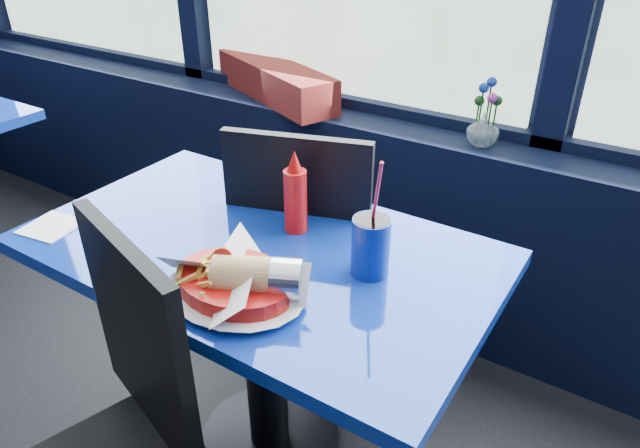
# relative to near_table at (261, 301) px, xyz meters

# --- Properties ---
(window_sill) EXTENTS (5.00, 0.26, 0.80)m
(window_sill) POSITION_rel_near_table_xyz_m (-0.30, 0.87, -0.17)
(window_sill) COLOR black
(window_sill) RESTS_ON ground
(near_table) EXTENTS (1.20, 0.70, 0.75)m
(near_table) POSITION_rel_near_table_xyz_m (0.00, 0.00, 0.00)
(near_table) COLOR black
(near_table) RESTS_ON ground
(chair_near_front) EXTENTS (0.55, 0.55, 0.97)m
(chair_near_front) POSITION_rel_near_table_xyz_m (0.03, -0.51, -0.01)
(chair_near_front) COLOR black
(chair_near_front) RESTS_ON ground
(chair_near_back) EXTENTS (0.55, 0.56, 0.98)m
(chair_near_back) POSITION_rel_near_table_xyz_m (0.02, 0.32, -0.01)
(chair_near_back) COLOR black
(chair_near_back) RESTS_ON ground
(planter_box) EXTENTS (0.70, 0.44, 0.14)m
(planter_box) POSITION_rel_near_table_xyz_m (-0.59, 0.88, 0.30)
(planter_box) COLOR maroon
(planter_box) RESTS_ON window_sill
(flower_vase) EXTENTS (0.12, 0.12, 0.22)m
(flower_vase) POSITION_rel_near_table_xyz_m (0.29, 0.83, 0.30)
(flower_vase) COLOR silver
(flower_vase) RESTS_ON window_sill
(food_basket) EXTENTS (0.30, 0.28, 0.11)m
(food_basket) POSITION_rel_near_table_xyz_m (0.10, -0.19, 0.22)
(food_basket) COLOR #B70F0C
(food_basket) RESTS_ON near_table
(ketchup_bottle) EXTENTS (0.06, 0.06, 0.23)m
(ketchup_bottle) POSITION_rel_near_table_xyz_m (0.04, 0.11, 0.28)
(ketchup_bottle) COLOR #B70F0C
(ketchup_bottle) RESTS_ON near_table
(soda_cup) EXTENTS (0.09, 0.09, 0.30)m
(soda_cup) POSITION_rel_near_table_xyz_m (0.30, 0.05, 0.26)
(soda_cup) COLOR navy
(soda_cup) RESTS_ON near_table
(napkin) EXTENTS (0.15, 0.15, 0.00)m
(napkin) POSITION_rel_near_table_xyz_m (-0.52, -0.23, 0.18)
(napkin) COLOR white
(napkin) RESTS_ON near_table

